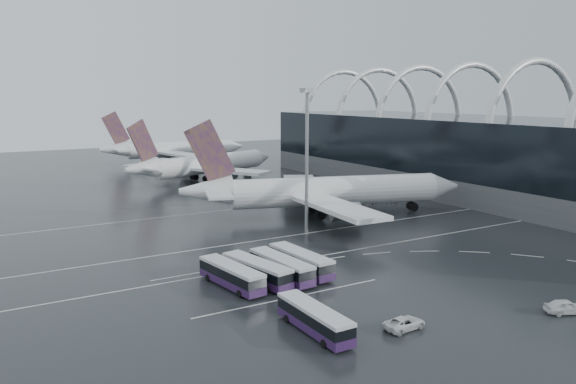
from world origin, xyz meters
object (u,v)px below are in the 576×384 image
van_curve_a (404,323)px  gse_cart_belly_b (371,201)px  bus_row_near_a (231,275)px  bus_row_near_b (257,271)px  airliner_gate_b (203,165)px  gse_cart_belly_e (310,203)px  airliner_gate_c (173,150)px  gse_cart_belly_d (393,199)px  bus_row_far_a (314,318)px  airliner_main (321,192)px  van_curve_b (566,307)px  floodlight_mast (307,143)px  bus_row_near_d (301,261)px  bus_row_near_c (281,267)px

van_curve_a → gse_cart_belly_b: van_curve_a is taller
bus_row_near_a → bus_row_near_b: bus_row_near_b is taller
airliner_gate_b → gse_cart_belly_e: (7.83, -48.26, -4.41)m
airliner_gate_c → van_curve_a: airliner_gate_c is taller
airliner_gate_c → gse_cart_belly_d: airliner_gate_c is taller
bus_row_far_a → bus_row_near_b: bearing=-6.8°
bus_row_far_a → gse_cart_belly_d: 81.67m
van_curve_a → gse_cart_belly_e: (29.99, 66.30, -0.21)m
airliner_main → bus_row_near_b: size_ratio=4.65×
airliner_main → van_curve_b: (-5.15, -61.07, -4.48)m
airliner_gate_c → floodlight_mast: size_ratio=2.06×
bus_row_near_d → floodlight_mast: floodlight_mast is taller
airliner_gate_b → gse_cart_belly_b: airliner_gate_b is taller
airliner_main → gse_cart_belly_b: (19.02, 6.28, -4.83)m
bus_row_near_b → airliner_gate_c: bearing=-24.7°
bus_row_far_a → van_curve_b: bus_row_far_a is taller
airliner_gate_b → gse_cart_belly_e: size_ratio=29.43×
bus_row_near_b → van_curve_b: bus_row_near_b is taller
airliner_main → gse_cart_belly_e: (4.73, 11.82, -4.85)m
van_curve_a → airliner_gate_c: bearing=-13.4°
airliner_gate_c → bus_row_near_c: 144.96m
gse_cart_belly_b → gse_cart_belly_d: (6.43, -0.84, 0.05)m
floodlight_mast → airliner_gate_c: bearing=83.0°
bus_row_far_a → floodlight_mast: floodlight_mast is taller
gse_cart_belly_d → bus_row_near_d: bearing=-143.9°
bus_row_near_d → floodlight_mast: 29.51m
airliner_gate_c → bus_row_near_a: bearing=-104.0°
bus_row_near_c → gse_cart_belly_d: bearing=-59.6°
van_curve_b → gse_cart_belly_d: van_curve_b is taller
bus_row_near_a → bus_row_near_c: size_ratio=1.00×
airliner_main → van_curve_a: airliner_main is taller
airliner_gate_b → airliner_gate_c: 49.75m
bus_row_near_c → bus_row_near_d: bearing=-81.6°
bus_row_near_d → gse_cart_belly_e: 51.91m
van_curve_b → floodlight_mast: (-5.20, 50.74, 16.40)m
airliner_main → gse_cart_belly_e: airliner_main is taller
airliner_gate_c → bus_row_near_b: (-36.69, -140.99, -3.29)m
bus_row_near_a → airliner_main: bearing=-56.4°
airliner_gate_c → gse_cart_belly_e: airliner_gate_c is taller
airliner_gate_c → gse_cart_belly_b: (14.63, -102.98, -4.52)m
airliner_gate_b → van_curve_a: (-22.16, -114.56, -4.19)m
airliner_main → bus_row_near_b: airliner_main is taller
airliner_gate_c → bus_row_near_c: (-32.81, -141.16, -3.30)m
bus_row_near_d → airliner_gate_c: bearing=-14.9°
bus_row_far_a → gse_cart_belly_b: (53.56, 56.26, -1.10)m
van_curve_a → floodlight_mast: 49.46m
bus_row_near_b → bus_row_near_a: bearing=77.1°
floodlight_mast → gse_cart_belly_d: 42.53m
van_curve_a → gse_cart_belly_d: (50.70, 59.93, -0.15)m
bus_row_far_a → van_curve_a: size_ratio=2.31×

